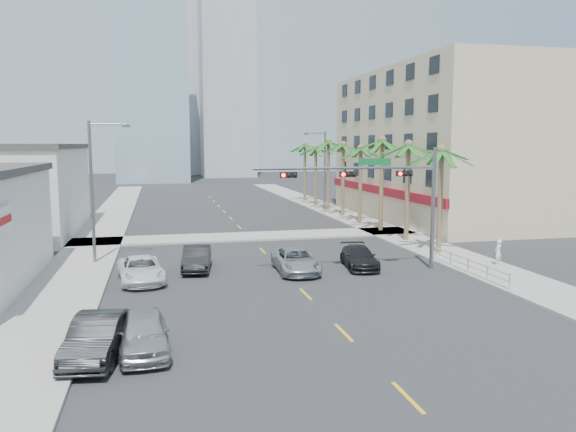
% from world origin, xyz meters
% --- Properties ---
extents(ground, '(260.00, 260.00, 0.00)m').
position_xyz_m(ground, '(0.00, 0.00, 0.00)').
color(ground, '#262628').
rests_on(ground, ground).
extents(sidewalk_right, '(4.00, 120.00, 0.15)m').
position_xyz_m(sidewalk_right, '(12.00, 20.00, 0.07)').
color(sidewalk_right, gray).
rests_on(sidewalk_right, ground).
extents(sidewalk_left, '(4.00, 120.00, 0.15)m').
position_xyz_m(sidewalk_left, '(-12.00, 20.00, 0.07)').
color(sidewalk_left, gray).
rests_on(sidewalk_left, ground).
extents(sidewalk_cross, '(80.00, 4.00, 0.15)m').
position_xyz_m(sidewalk_cross, '(0.00, 22.00, 0.07)').
color(sidewalk_cross, gray).
rests_on(sidewalk_cross, ground).
extents(building_right, '(15.25, 28.00, 15.00)m').
position_xyz_m(building_right, '(21.99, 30.00, 7.50)').
color(building_right, beige).
rests_on(building_right, ground).
extents(building_left_far, '(11.00, 18.00, 7.20)m').
position_xyz_m(building_left_far, '(-19.50, 28.00, 3.60)').
color(building_left_far, beige).
rests_on(building_left_far, ground).
extents(tower_far_left, '(14.00, 14.00, 48.00)m').
position_xyz_m(tower_far_left, '(-8.00, 95.00, 24.00)').
color(tower_far_left, '#99B2C6').
rests_on(tower_far_left, ground).
extents(tower_far_right, '(12.00, 12.00, 60.00)m').
position_xyz_m(tower_far_right, '(9.00, 110.00, 30.00)').
color(tower_far_right, '#ADADB2').
rests_on(tower_far_right, ground).
extents(tower_far_center, '(16.00, 16.00, 42.00)m').
position_xyz_m(tower_far_center, '(-3.00, 125.00, 21.00)').
color(tower_far_center, '#ADADB2').
rests_on(tower_far_center, ground).
extents(traffic_signal_mast, '(11.12, 0.54, 7.20)m').
position_xyz_m(traffic_signal_mast, '(5.78, 7.95, 5.06)').
color(traffic_signal_mast, slate).
rests_on(traffic_signal_mast, ground).
extents(palm_tree_0, '(4.80, 4.80, 7.80)m').
position_xyz_m(palm_tree_0, '(11.60, 12.00, 7.08)').
color(palm_tree_0, brown).
rests_on(palm_tree_0, ground).
extents(palm_tree_1, '(4.80, 4.80, 8.16)m').
position_xyz_m(palm_tree_1, '(11.60, 17.20, 7.43)').
color(palm_tree_1, brown).
rests_on(palm_tree_1, ground).
extents(palm_tree_2, '(4.80, 4.80, 8.52)m').
position_xyz_m(palm_tree_2, '(11.60, 22.40, 7.78)').
color(palm_tree_2, brown).
rests_on(palm_tree_2, ground).
extents(palm_tree_3, '(4.80, 4.80, 7.80)m').
position_xyz_m(palm_tree_3, '(11.60, 27.60, 7.08)').
color(palm_tree_3, brown).
rests_on(palm_tree_3, ground).
extents(palm_tree_4, '(4.80, 4.80, 8.16)m').
position_xyz_m(palm_tree_4, '(11.60, 32.80, 7.43)').
color(palm_tree_4, brown).
rests_on(palm_tree_4, ground).
extents(palm_tree_5, '(4.80, 4.80, 8.52)m').
position_xyz_m(palm_tree_5, '(11.60, 38.00, 7.78)').
color(palm_tree_5, brown).
rests_on(palm_tree_5, ground).
extents(palm_tree_6, '(4.80, 4.80, 7.80)m').
position_xyz_m(palm_tree_6, '(11.60, 43.20, 7.08)').
color(palm_tree_6, brown).
rests_on(palm_tree_6, ground).
extents(palm_tree_7, '(4.80, 4.80, 8.16)m').
position_xyz_m(palm_tree_7, '(11.60, 48.40, 7.43)').
color(palm_tree_7, brown).
rests_on(palm_tree_7, ground).
extents(streetlight_left, '(2.55, 0.25, 9.00)m').
position_xyz_m(streetlight_left, '(-11.00, 14.00, 5.06)').
color(streetlight_left, slate).
rests_on(streetlight_left, ground).
extents(streetlight_right, '(2.55, 0.25, 9.00)m').
position_xyz_m(streetlight_right, '(11.00, 38.00, 5.06)').
color(streetlight_right, slate).
rests_on(streetlight_right, ground).
extents(guardrail, '(0.08, 8.08, 1.00)m').
position_xyz_m(guardrail, '(10.30, 6.00, 0.67)').
color(guardrail, silver).
rests_on(guardrail, ground).
extents(car_parked_near, '(1.96, 4.46, 1.49)m').
position_xyz_m(car_parked_near, '(-7.80, -2.43, 0.75)').
color(car_parked_near, '#B6B6BB').
rests_on(car_parked_near, ground).
extents(car_parked_mid, '(2.24, 4.82, 1.53)m').
position_xyz_m(car_parked_mid, '(-9.40, -2.61, 0.76)').
color(car_parked_mid, black).
rests_on(car_parked_mid, ground).
extents(car_parked_far, '(2.86, 5.21, 1.38)m').
position_xyz_m(car_parked_far, '(-8.20, 8.53, 0.69)').
color(car_parked_far, white).
rests_on(car_parked_far, ground).
extents(car_lane_left, '(2.12, 4.63, 1.47)m').
position_xyz_m(car_lane_left, '(-5.00, 10.86, 0.74)').
color(car_lane_left, black).
rests_on(car_lane_left, ground).
extents(car_lane_center, '(2.49, 5.10, 1.40)m').
position_xyz_m(car_lane_center, '(0.70, 8.91, 0.70)').
color(car_lane_center, silver).
rests_on(car_lane_center, ground).
extents(car_lane_right, '(2.40, 4.68, 1.30)m').
position_xyz_m(car_lane_right, '(4.80, 9.25, 0.65)').
color(car_lane_right, black).
rests_on(car_lane_right, ground).
extents(pedestrian, '(0.70, 0.65, 1.60)m').
position_xyz_m(pedestrian, '(13.20, 7.43, 0.95)').
color(pedestrian, white).
rests_on(pedestrian, sidewalk_right).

